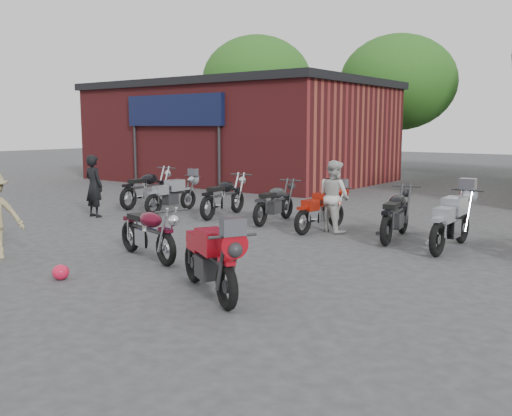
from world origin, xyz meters
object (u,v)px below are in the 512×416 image
Objects in this scene: row_bike_0 at (147,186)px; helmet at (61,272)px; row_bike_4 at (321,208)px; row_bike_5 at (396,212)px; row_bike_3 at (275,200)px; person_dark at (94,186)px; sportbike at (210,256)px; person_light at (334,196)px; vintage_motorcycle at (148,229)px; row_bike_2 at (224,194)px; row_bike_6 at (452,219)px; row_bike_1 at (172,193)px.

helmet is at bearing -149.69° from row_bike_0.
helmet is at bearing 174.12° from row_bike_4.
row_bike_5 is (7.98, -0.22, -0.02)m from row_bike_0.
person_dark is at bearing 109.24° from row_bike_3.
sportbike is 5.49m from row_bike_5.
helmet is 6.25m from row_bike_4.
sportbike reaches higher than helmet.
person_dark is 1.01× the size of person_light.
vintage_motorcycle is 1.85m from helmet.
person_dark is 4.86m from row_bike_3.
row_bike_2 is at bearing 89.50° from row_bike_4.
row_bike_2 is (2.71, 2.12, -0.23)m from person_dark.
row_bike_6 reaches higher than vintage_motorcycle.
row_bike_1 is (1.07, 1.82, -0.28)m from person_dark.
row_bike_5 is at bearing 72.74° from vintage_motorcycle.
row_bike_0 is (-6.49, 0.24, -0.20)m from person_light.
row_bike_6 reaches higher than row_bike_4.
helmet is 8.22m from row_bike_0.
row_bike_1 is 0.91× the size of row_bike_2.
row_bike_1 is (-3.72, 4.32, -0.02)m from vintage_motorcycle.
person_light reaches higher than row_bike_6.
row_bike_4 is (-1.32, 5.37, -0.06)m from sportbike.
person_dark reaches higher than sportbike.
row_bike_6 reaches higher than row_bike_3.
person_light is 0.77× the size of row_bike_0.
helmet is at bearing 139.17° from person_dark.
row_bike_4 is (4.80, 0.02, -0.01)m from row_bike_1.
row_bike_5 reaches higher than row_bike_2.
row_bike_3 is at bearing -84.21° from row_bike_1.
row_bike_1 is at bearing -111.39° from row_bike_0.
row_bike_0 is 1.11× the size of row_bike_3.
helmet is 0.13× the size of row_bike_5.
row_bike_5 is (1.49, 0.02, -0.22)m from person_light.
sportbike is at bearing 155.23° from person_dark.
row_bike_5 is at bearing 115.09° from sportbike.
row_bike_2 is (-4.49, 5.66, 0.01)m from sportbike.
person_light is at bearing 130.62° from sportbike.
vintage_motorcycle is 1.01× the size of row_bike_3.
person_dark reaches higher than row_bike_6.
row_bike_5 reaches higher than helmet.
row_bike_0 is 1.45m from row_bike_1.
vintage_motorcycle is 0.94× the size of row_bike_2.
row_bike_6 reaches higher than row_bike_2.
helmet is at bearing 176.36° from row_bike_3.
person_dark is 0.86× the size of row_bike_3.
row_bike_1 is at bearing 120.91° from helmet.
row_bike_3 is (4.35, 2.15, -0.27)m from person_dark.
row_bike_0 reaches higher than row_bike_5.
row_bike_3 is at bearing -98.00° from row_bike_0.
row_bike_6 is (8.93, 1.64, -0.21)m from person_dark.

